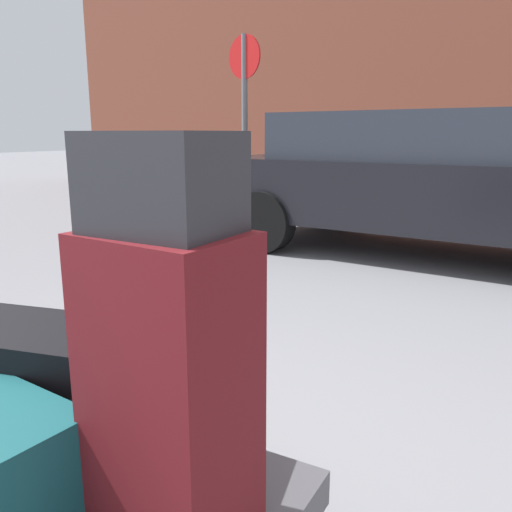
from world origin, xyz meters
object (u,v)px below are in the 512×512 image
object	(u,v)px
duffel_bag_charcoal_topmost_pile	(162,183)
no_parking_sign	(245,113)
duffel_bag_black_center	(63,388)
luggage_cart	(37,499)
parked_car	(422,179)
suitcase_maroon_stacked_top	(170,392)

from	to	relation	value
duffel_bag_charcoal_topmost_pile	no_parking_sign	bearing A→B (deg)	119.57
duffel_bag_black_center	luggage_cart	bearing A→B (deg)	-87.48
duffel_bag_charcoal_topmost_pile	parked_car	xyz separation A→B (m)	(-0.50, 4.76, -0.36)
duffel_bag_black_center	no_parking_sign	xyz separation A→B (m)	(-2.14, 4.71, 0.93)
no_parking_sign	luggage_cart	bearing A→B (deg)	-65.85
luggage_cart	suitcase_maroon_stacked_top	size ratio (longest dim) A/B	1.95
luggage_cart	suitcase_maroon_stacked_top	distance (m)	0.61
luggage_cart	suitcase_maroon_stacked_top	bearing A→B (deg)	2.70
duffel_bag_black_center	parked_car	distance (m)	4.64
parked_car	no_parking_sign	distance (m)	2.23
luggage_cart	parked_car	world-z (taller)	parked_car
luggage_cart	duffel_bag_charcoal_topmost_pile	bearing A→B (deg)	2.70
luggage_cart	parked_car	distance (m)	4.80
luggage_cart	duffel_bag_charcoal_topmost_pile	world-z (taller)	duffel_bag_charcoal_topmost_pile
luggage_cart	parked_car	size ratio (longest dim) A/B	0.30
duffel_bag_black_center	parked_car	size ratio (longest dim) A/B	0.15
duffel_bag_charcoal_topmost_pile	no_parking_sign	distance (m)	5.51
parked_car	no_parking_sign	size ratio (longest dim) A/B	1.89
suitcase_maroon_stacked_top	no_parking_sign	distance (m)	5.55
suitcase_maroon_stacked_top	no_parking_sign	xyz separation A→B (m)	(-2.62, 4.83, 0.76)
duffel_bag_charcoal_topmost_pile	no_parking_sign	size ratio (longest dim) A/B	0.12
no_parking_sign	duffel_bag_black_center	bearing A→B (deg)	-65.59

